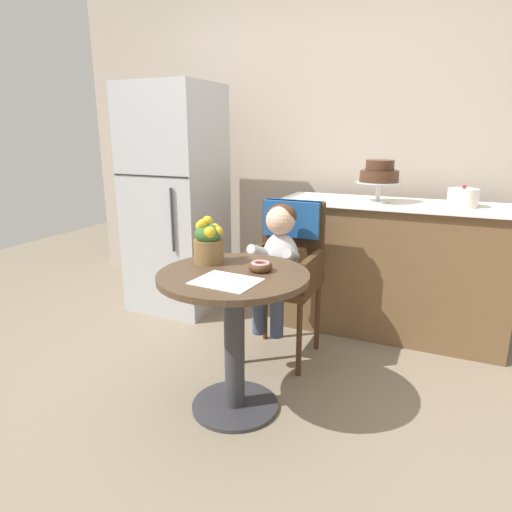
# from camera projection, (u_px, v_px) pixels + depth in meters

# --- Properties ---
(ground_plane) EXTENTS (8.00, 8.00, 0.00)m
(ground_plane) POSITION_uv_depth(u_px,v_px,m) (235.00, 407.00, 2.30)
(ground_plane) COLOR gray
(back_wall) EXTENTS (4.80, 0.10, 2.70)m
(back_wall) POSITION_uv_depth(u_px,v_px,m) (337.00, 133.00, 3.57)
(back_wall) COLOR #B2A393
(back_wall) RESTS_ON ground
(cafe_table) EXTENTS (0.72, 0.72, 0.72)m
(cafe_table) POSITION_uv_depth(u_px,v_px,m) (234.00, 315.00, 2.17)
(cafe_table) COLOR #4C3826
(cafe_table) RESTS_ON ground
(wicker_chair) EXTENTS (0.42, 0.45, 0.95)m
(wicker_chair) POSITION_uv_depth(u_px,v_px,m) (288.00, 254.00, 2.75)
(wicker_chair) COLOR #472D19
(wicker_chair) RESTS_ON ground
(seated_child) EXTENTS (0.27, 0.32, 0.73)m
(seated_child) POSITION_uv_depth(u_px,v_px,m) (278.00, 254.00, 2.60)
(seated_child) COLOR silver
(seated_child) RESTS_ON ground
(paper_napkin) EXTENTS (0.29, 0.24, 0.00)m
(paper_napkin) POSITION_uv_depth(u_px,v_px,m) (226.00, 281.00, 1.99)
(paper_napkin) COLOR white
(paper_napkin) RESTS_ON cafe_table
(donut_front) EXTENTS (0.11, 0.11, 0.05)m
(donut_front) POSITION_uv_depth(u_px,v_px,m) (260.00, 266.00, 2.13)
(donut_front) COLOR #4C2D19
(donut_front) RESTS_ON cafe_table
(flower_vase) EXTENTS (0.15, 0.15, 0.23)m
(flower_vase) POSITION_uv_depth(u_px,v_px,m) (209.00, 241.00, 2.25)
(flower_vase) COLOR brown
(flower_vase) RESTS_ON cafe_table
(display_counter) EXTENTS (1.56, 0.62, 0.90)m
(display_counter) POSITION_uv_depth(u_px,v_px,m) (390.00, 267.00, 3.11)
(display_counter) COLOR brown
(display_counter) RESTS_ON ground
(tiered_cake_stand) EXTENTS (0.30, 0.30, 0.28)m
(tiered_cake_stand) POSITION_uv_depth(u_px,v_px,m) (379.00, 175.00, 2.99)
(tiered_cake_stand) COLOR silver
(tiered_cake_stand) RESTS_ON display_counter
(round_layer_cake) EXTENTS (0.19, 0.19, 0.14)m
(round_layer_cake) POSITION_uv_depth(u_px,v_px,m) (463.00, 198.00, 2.84)
(round_layer_cake) COLOR white
(round_layer_cake) RESTS_ON display_counter
(refrigerator) EXTENTS (0.64, 0.63, 1.70)m
(refrigerator) POSITION_uv_depth(u_px,v_px,m) (176.00, 200.00, 3.46)
(refrigerator) COLOR #B7BABF
(refrigerator) RESTS_ON ground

